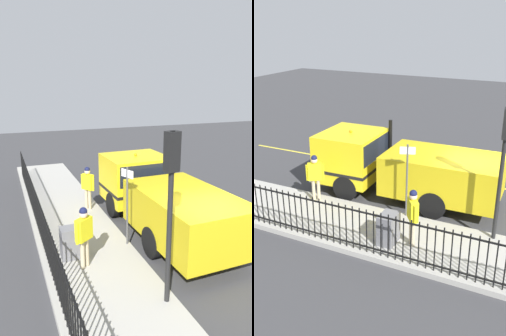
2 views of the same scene
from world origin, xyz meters
TOP-DOWN VIEW (x-y plane):
  - ground_plane at (0.00, 0.00)m, footprint 58.43×58.43m
  - sidewalk_slab at (3.20, 0.00)m, footprint 2.78×26.56m
  - work_truck at (0.35, -2.96)m, footprint 2.59×7.02m
  - worker_standing at (2.29, -5.18)m, footprint 0.46×0.54m
  - pedestrian_distant at (3.50, -0.99)m, footprint 0.54×0.47m
  - iron_fence at (4.41, -0.00)m, footprint 0.04×22.61m
  - traffic_light_near at (2.07, 1.10)m, footprint 0.33×0.26m
  - utility_cabinet at (3.69, -1.66)m, footprint 0.67×0.48m
  - traffic_cone at (-1.40, -1.32)m, footprint 0.43×0.43m
  - street_sign at (1.92, -1.82)m, footprint 0.21×0.48m

SIDE VIEW (x-z plane):
  - ground_plane at x=0.00m, z-range 0.00..0.00m
  - sidewalk_slab at x=3.20m, z-range 0.00..0.17m
  - traffic_cone at x=-1.40m, z-range 0.00..0.61m
  - utility_cabinet at x=3.69m, z-range 0.17..1.09m
  - iron_fence at x=4.41m, z-range 0.17..1.52m
  - worker_standing at x=2.29m, z-range 0.36..2.10m
  - pedestrian_distant at x=3.50m, z-range 0.36..2.12m
  - work_truck at x=0.35m, z-range -0.03..2.62m
  - street_sign at x=1.92m, z-range 0.47..2.97m
  - traffic_light_near at x=2.07m, z-range 1.00..4.98m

